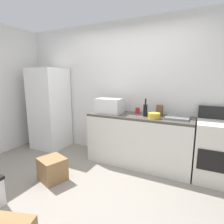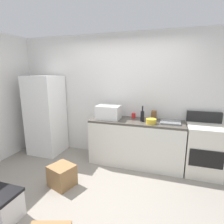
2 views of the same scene
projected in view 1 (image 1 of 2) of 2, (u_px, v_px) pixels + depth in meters
name	position (u px, v px, depth m)	size (l,w,h in m)	color
ground_plane	(88.00, 196.00, 2.38)	(6.00, 6.00, 0.00)	gray
wall_back	(131.00, 90.00, 3.50)	(5.00, 0.10, 2.60)	silver
kitchen_counter	(139.00, 140.00, 3.22)	(1.80, 0.60, 0.90)	silver
refrigerator	(50.00, 109.00, 3.99)	(0.68, 0.66, 1.75)	white
stove_oven	(217.00, 151.00, 2.69)	(0.60, 0.61, 1.10)	silver
microwave	(110.00, 106.00, 3.32)	(0.46, 0.34, 0.27)	white
sink_basin	(177.00, 118.00, 2.87)	(0.36, 0.32, 0.03)	slate
wine_bottle	(145.00, 110.00, 3.03)	(0.07, 0.07, 0.30)	black
coffee_mug	(137.00, 110.00, 3.33)	(0.08, 0.08, 0.10)	red
knife_block	(160.00, 110.00, 3.12)	(0.10, 0.10, 0.18)	brown
mixing_bowl	(154.00, 116.00, 2.88)	(0.19, 0.19, 0.09)	gold
cardboard_box_medium	(52.00, 169.00, 2.74)	(0.37, 0.34, 0.35)	olive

